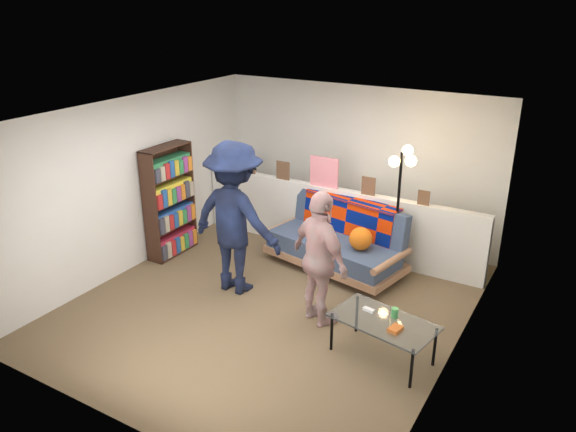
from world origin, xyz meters
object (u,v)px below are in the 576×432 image
object	(u,v)px
coffee_table	(384,323)
person_left	(235,218)
floor_lamp	(401,186)
bookshelf	(170,205)
futon_sofa	(338,242)
person_right	(320,259)

from	to	relation	value
coffee_table	person_left	bearing A→B (deg)	167.97
floor_lamp	person_left	distance (m)	2.22
bookshelf	person_left	size ratio (longest dim) A/B	0.83
futon_sofa	coffee_table	bearing A→B (deg)	-51.72
futon_sofa	person_right	distance (m)	1.52
futon_sofa	coffee_table	world-z (taller)	futon_sofa
floor_lamp	coffee_table	bearing A→B (deg)	-73.52
coffee_table	person_right	world-z (taller)	person_right
futon_sofa	person_right	world-z (taller)	person_right
floor_lamp	person_left	xyz separation A→B (m)	(-1.66, -1.44, -0.30)
futon_sofa	floor_lamp	distance (m)	1.21
person_right	futon_sofa	bearing A→B (deg)	-45.84
coffee_table	person_right	distance (m)	1.04
coffee_table	floor_lamp	distance (m)	2.17
futon_sofa	coffee_table	size ratio (longest dim) A/B	1.78
futon_sofa	person_right	size ratio (longest dim) A/B	1.28
futon_sofa	person_right	xyz separation A→B (m)	(0.43, -1.40, 0.42)
futon_sofa	bookshelf	distance (m)	2.52
bookshelf	person_right	distance (m)	2.84
futon_sofa	person_left	world-z (taller)	person_left
floor_lamp	futon_sofa	bearing A→B (deg)	-165.07
futon_sofa	floor_lamp	bearing A→B (deg)	14.93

